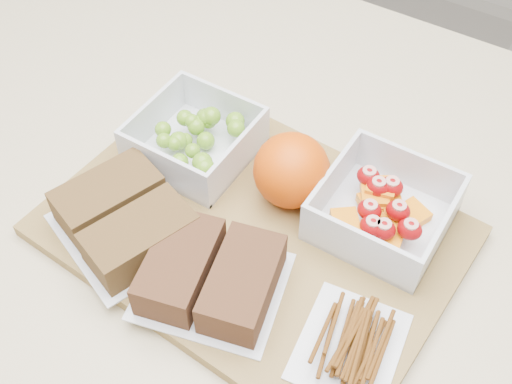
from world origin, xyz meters
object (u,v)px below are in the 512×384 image
at_px(grape_container, 197,139).
at_px(orange, 291,170).
at_px(fruit_container, 383,211).
at_px(cutting_board, 253,231).
at_px(pretzel_bag, 351,341).
at_px(sandwich_bag_center, 211,275).
at_px(sandwich_bag_left, 124,218).

xyz_separation_m(grape_container, orange, (0.12, 0.00, 0.02)).
bearing_deg(fruit_container, cutting_board, -145.94).
relative_size(orange, pretzel_bag, 0.68).
distance_m(fruit_container, pretzel_bag, 0.15).
relative_size(grape_container, fruit_container, 0.96).
relative_size(grape_container, pretzel_bag, 1.03).
bearing_deg(sandwich_bag_center, sandwich_bag_left, 175.49).
bearing_deg(pretzel_bag, orange, 137.11).
xyz_separation_m(grape_container, fruit_container, (0.23, 0.02, -0.00)).
height_order(grape_container, sandwich_bag_center, grape_container).
xyz_separation_m(orange, sandwich_bag_left, (-0.12, -0.13, -0.02)).
bearing_deg(sandwich_bag_left, fruit_container, 34.19).
relative_size(cutting_board, sandwich_bag_left, 2.36).
distance_m(sandwich_bag_left, sandwich_bag_center, 0.12).
xyz_separation_m(cutting_board, sandwich_bag_center, (0.01, -0.08, 0.03)).
bearing_deg(sandwich_bag_center, fruit_container, 56.22).
bearing_deg(pretzel_bag, sandwich_bag_center, -174.33).
bearing_deg(sandwich_bag_left, grape_container, 90.97).
distance_m(fruit_container, sandwich_bag_center, 0.19).
height_order(grape_container, orange, orange).
bearing_deg(sandwich_bag_center, grape_container, 129.50).
relative_size(grape_container, orange, 1.51).
distance_m(fruit_container, sandwich_bag_left, 0.27).
relative_size(sandwich_bag_left, sandwich_bag_center, 1.07).
bearing_deg(cutting_board, sandwich_bag_left, -142.17).
xyz_separation_m(sandwich_bag_center, pretzel_bag, (0.15, 0.01, -0.01)).
xyz_separation_m(fruit_container, orange, (-0.10, -0.02, 0.02)).
bearing_deg(pretzel_bag, grape_container, 153.89).
height_order(fruit_container, pretzel_bag, fruit_container).
distance_m(cutting_board, fruit_container, 0.14).
bearing_deg(pretzel_bag, sandwich_bag_left, -178.85).
relative_size(cutting_board, pretzel_bag, 3.44).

